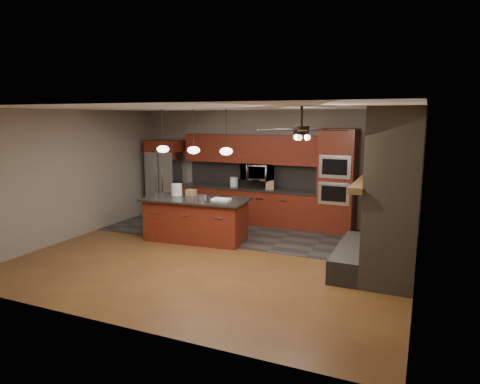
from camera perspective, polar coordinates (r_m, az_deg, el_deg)
The scene contains 22 objects.
ground at distance 8.32m, azimuth -2.92°, elevation -8.55°, with size 7.00×7.00×0.00m, color brown.
ceiling at distance 7.89m, azimuth -3.10°, elevation 11.12°, with size 7.00×6.00×0.02m, color white.
back_wall at distance 10.73m, azimuth 4.18°, elevation 3.32°, with size 7.00×0.02×2.80m, color #71675A.
right_wall at distance 7.16m, azimuth 22.93°, elevation -0.80°, with size 0.02×6.00×2.80m, color #71675A.
left_wall at distance 10.03m, azimuth -21.21°, elevation 2.20°, with size 0.02×6.00×2.80m, color #71675A.
slate_tile_patch at distance 9.89m, azimuth 1.75°, elevation -5.48°, with size 7.00×2.40×0.01m, color #34322F.
fireplace_column at distance 7.59m, azimuth 19.45°, elevation -0.80°, with size 1.30×2.10×2.80m.
back_cabinetry at distance 10.73m, azimuth 1.29°, elevation 0.61°, with size 3.59×0.64×2.20m.
oven_tower at distance 10.02m, azimuth 12.78°, elevation 1.42°, with size 0.80×0.63×2.38m.
microwave at distance 10.60m, azimuth 2.32°, elevation 2.71°, with size 0.73×0.41×0.50m, color silver.
refrigerator at distance 11.71m, azimuth -9.82°, elevation 1.86°, with size 0.86×0.75×2.03m.
kitchen_island at distance 9.29m, azimuth -5.90°, elevation -3.62°, with size 2.32×1.20×0.92m.
white_bucket at distance 9.58m, azimuth -8.44°, elevation 0.31°, with size 0.24×0.24×0.26m, color silver.
paint_can at distance 8.89m, azimuth -5.15°, elevation -0.79°, with size 0.20×0.20×0.13m, color #A2A2A6.
paint_tray at distance 8.95m, azimuth -2.51°, elevation -0.99°, with size 0.37×0.26×0.04m, color white.
cardboard_box at distance 9.56m, azimuth -6.55°, elevation -0.06°, with size 0.20×0.15×0.13m, color olive.
counter_bucket at distance 10.83m, azimuth -0.81°, elevation 1.36°, with size 0.21×0.21×0.23m, color silver.
counter_box at distance 10.42m, azimuth 3.99°, elevation 0.95°, with size 0.19×0.15×0.21m, color tan.
pendant_left at distance 9.35m, azimuth -10.23°, elevation 5.68°, with size 0.26×0.26×0.92m.
pendant_center at distance 8.95m, azimuth -6.21°, elevation 5.59°, with size 0.26×0.26×0.92m.
pendant_right at distance 8.61m, azimuth -1.85°, elevation 5.47°, with size 0.26×0.26×0.92m.
ceiling_fan at distance 6.49m, azimuth 8.17°, elevation 8.25°, with size 1.27×1.33×0.41m.
Camera 1 is at (3.53, -7.05, 2.65)m, focal length 32.00 mm.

